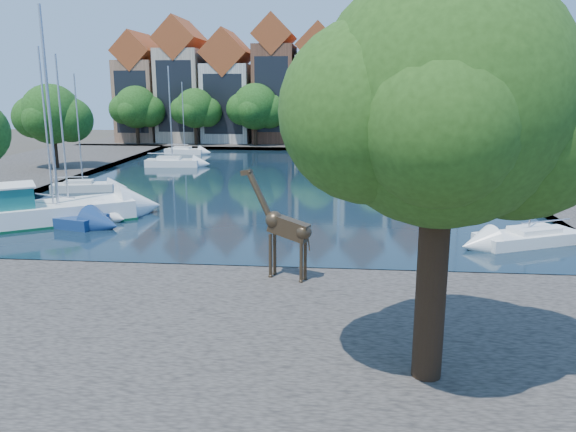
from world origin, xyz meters
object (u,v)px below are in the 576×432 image
at_px(plane_tree, 447,108).
at_px(sailboat_right_a, 528,235).
at_px(sailboat_left_a, 69,208).
at_px(giraffe_statue, 283,227).
at_px(motorsailer, 28,209).

distance_m(plane_tree, sailboat_right_a, 18.35).
bearing_deg(sailboat_left_a, giraffe_statue, -37.96).
bearing_deg(motorsailer, giraffe_statue, -29.39).
bearing_deg(motorsailer, plane_tree, -38.56).
xyz_separation_m(plane_tree, sailboat_left_a, (-19.62, 19.17, -7.07)).
bearing_deg(motorsailer, sailboat_right_a, -2.98).
distance_m(giraffe_statue, sailboat_left_a, 18.93).
distance_m(motorsailer, sailboat_right_a, 28.36).
bearing_deg(sailboat_left_a, sailboat_right_a, -8.33).
bearing_deg(giraffe_statue, sailboat_right_a, 32.06).
distance_m(plane_tree, sailboat_left_a, 28.32).
relative_size(giraffe_statue, motorsailer, 0.35).
height_order(giraffe_statue, motorsailer, motorsailer).
relative_size(sailboat_left_a, sailboat_right_a, 1.03).
height_order(motorsailer, sailboat_right_a, motorsailer).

